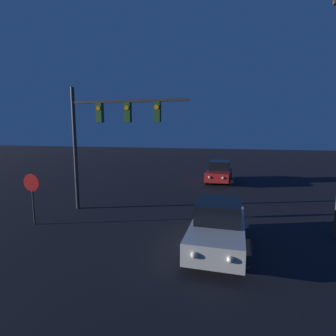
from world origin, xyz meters
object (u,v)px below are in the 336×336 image
(car_near, at_px, (218,226))
(traffic_signal_mast, at_px, (106,126))
(stop_sign, at_px, (32,189))
(car_far, at_px, (219,172))

(car_near, bearing_deg, traffic_signal_mast, -27.50)
(car_near, relative_size, traffic_signal_mast, 0.69)
(stop_sign, bearing_deg, traffic_signal_mast, 48.65)
(traffic_signal_mast, distance_m, stop_sign, 4.24)
(traffic_signal_mast, xyz_separation_m, stop_sign, (-2.20, -2.50, -2.63))
(car_near, xyz_separation_m, stop_sign, (-7.65, 0.56, 0.73))
(car_far, distance_m, stop_sign, 13.25)
(car_near, distance_m, stop_sign, 7.71)
(car_near, xyz_separation_m, car_far, (-0.42, 11.64, 0.00))
(car_far, xyz_separation_m, traffic_signal_mast, (-5.04, -8.58, 3.36))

